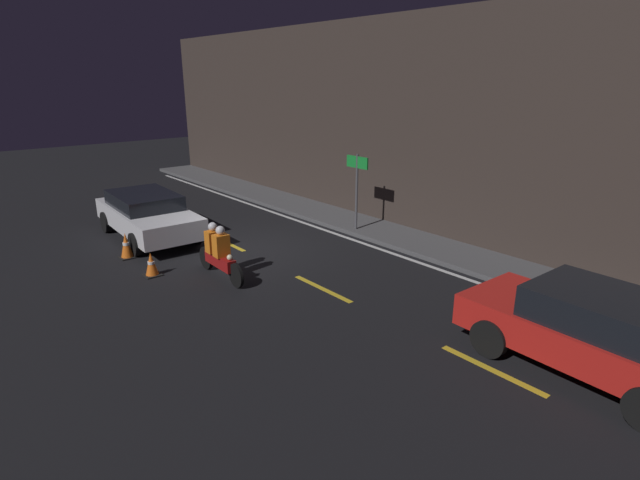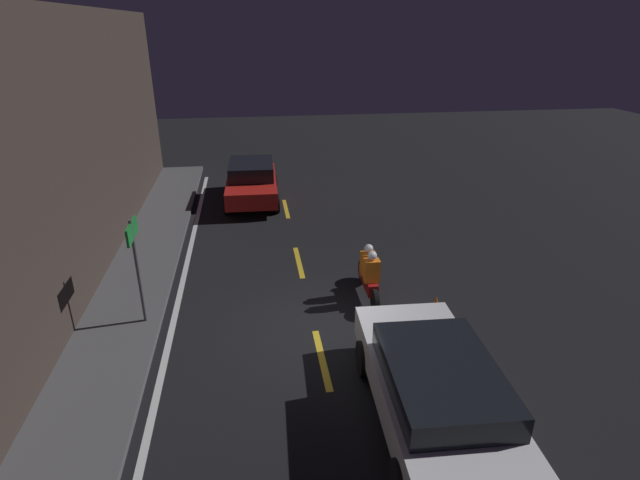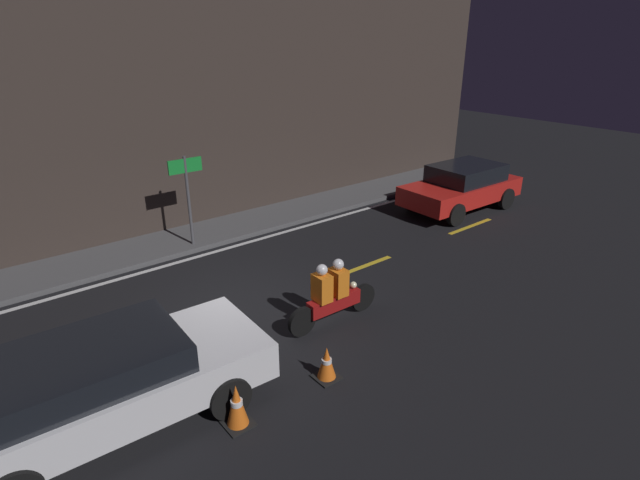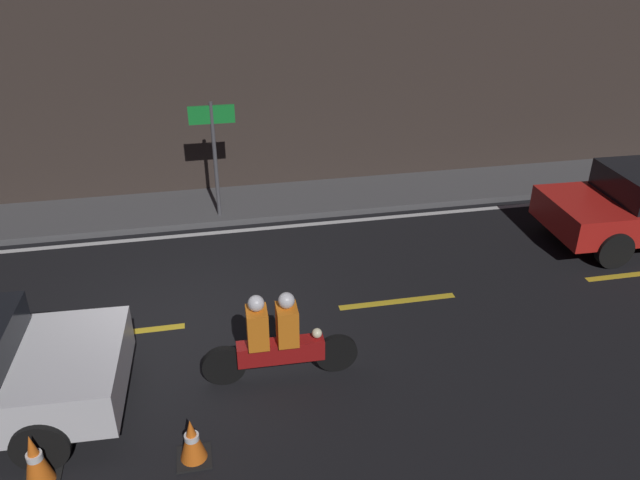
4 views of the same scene
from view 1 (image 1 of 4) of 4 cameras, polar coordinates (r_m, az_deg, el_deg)
name	(u,v)px [view 1 (image 1 of 4)]	position (r m, az deg, el deg)	size (l,w,h in m)	color
ground_plane	(244,251)	(14.55, -8.65, -1.28)	(56.00, 56.00, 0.00)	black
raised_curb	(352,223)	(17.02, 3.69, 2.00)	(28.00, 1.79, 0.13)	#4C4C4F
building_front	(377,123)	(17.16, 6.51, 13.11)	(28.00, 0.30, 6.63)	#382D28
lane_dash_a	(122,193)	(23.40, -21.68, 5.05)	(2.00, 0.14, 0.01)	gold
lane_dash_b	(165,213)	(19.28, -17.28, 2.94)	(2.00, 0.14, 0.01)	gold
lane_dash_c	(227,243)	(15.37, -10.61, -0.31)	(2.00, 0.14, 0.01)	gold
lane_dash_d	(322,289)	(11.89, 0.29, -5.58)	(2.00, 0.14, 0.01)	gold
lane_dash_e	(492,370)	(9.32, 19.03, -13.83)	(2.00, 0.14, 0.01)	gold
lane_solid_kerb	(327,231)	(16.30, 0.77, 1.08)	(25.20, 0.14, 0.01)	silver
sedan_white	(147,214)	(16.34, -19.14, 2.86)	(4.67, 2.15, 1.38)	silver
taxi_red	(594,330)	(9.54, 28.80, -9.00)	(4.19, 2.03, 1.47)	red
motorcycle	(219,253)	(12.61, -11.52, -1.42)	(2.16, 0.38, 1.37)	black
traffic_cone_near	(126,246)	(14.78, -21.27, -0.60)	(0.42, 0.42, 0.72)	black
traffic_cone_mid	(151,264)	(13.25, -18.72, -2.67)	(0.41, 0.41, 0.61)	black
shop_sign	(357,177)	(15.69, 4.25, 7.20)	(0.90, 0.08, 2.40)	#4C4C51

